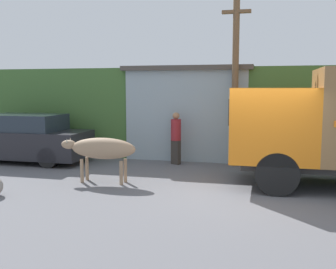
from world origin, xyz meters
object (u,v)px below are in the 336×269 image
object	(u,v)px
brown_cow	(102,149)
utility_pole	(235,76)
parked_suv	(23,139)
pedestrian_on_hill	(176,136)

from	to	relation	value
brown_cow	utility_pole	world-z (taller)	utility_pole
parked_suv	pedestrian_on_hill	distance (m)	5.21
pedestrian_on_hill	utility_pole	distance (m)	2.70
brown_cow	pedestrian_on_hill	bearing A→B (deg)	53.88
pedestrian_on_hill	utility_pole	world-z (taller)	utility_pole
parked_suv	pedestrian_on_hill	size ratio (longest dim) A/B	2.65
brown_cow	pedestrian_on_hill	xyz separation A→B (m)	(1.35, 2.92, 0.05)
parked_suv	utility_pole	xyz separation A→B (m)	(7.02, 1.02, 2.09)
brown_cow	parked_suv	size ratio (longest dim) A/B	0.46
parked_suv	pedestrian_on_hill	world-z (taller)	pedestrian_on_hill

